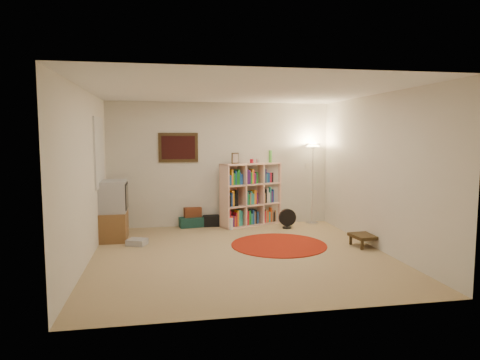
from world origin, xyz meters
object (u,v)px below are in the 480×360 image
object	(u,v)px
floor_fan	(287,219)
side_table	(366,236)
bookshelf	(250,195)
floor_lamp	(313,157)
tv_stand	(112,211)
suitcase	(194,221)

from	to	relation	value
floor_fan	side_table	xyz separation A→B (m)	(0.89, -1.56, -0.03)
bookshelf	floor_fan	xyz separation A→B (m)	(0.67, -0.45, -0.42)
bookshelf	side_table	xyz separation A→B (m)	(1.55, -2.02, -0.45)
floor_lamp	floor_fan	world-z (taller)	floor_lamp
tv_stand	bookshelf	bearing A→B (deg)	16.07
bookshelf	suitcase	distance (m)	1.26
tv_stand	suitcase	size ratio (longest dim) A/B	1.61
floor_fan	tv_stand	world-z (taller)	tv_stand
suitcase	side_table	distance (m)	3.43
bookshelf	side_table	bearing A→B (deg)	-73.91
floor_fan	tv_stand	bearing A→B (deg)	-175.55
floor_fan	side_table	world-z (taller)	floor_fan
floor_fan	tv_stand	xyz separation A→B (m)	(-3.30, -0.31, 0.31)
floor_lamp	side_table	distance (m)	2.29
suitcase	tv_stand	bearing A→B (deg)	-158.56
side_table	suitcase	bearing A→B (deg)	141.84
suitcase	floor_lamp	bearing A→B (deg)	-13.51
bookshelf	suitcase	size ratio (longest dim) A/B	2.35
floor_lamp	suitcase	bearing A→B (deg)	175.28
bookshelf	floor_fan	size ratio (longest dim) A/B	3.90
floor_fan	tv_stand	size ratio (longest dim) A/B	0.37
tv_stand	floor_lamp	bearing A→B (deg)	9.46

